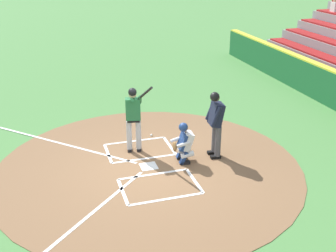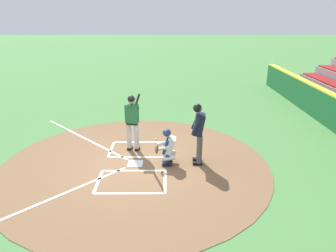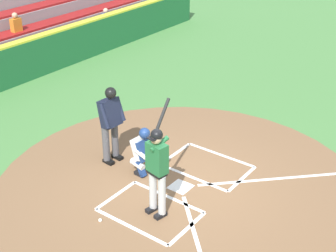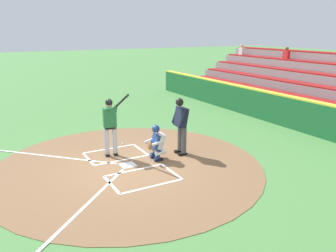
# 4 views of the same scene
# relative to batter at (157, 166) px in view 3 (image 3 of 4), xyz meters

# --- Properties ---
(ground_plane) EXTENTS (120.00, 120.00, 0.00)m
(ground_plane) POSITION_rel_batter_xyz_m (-0.99, -0.15, -1.10)
(ground_plane) COLOR #4C8442
(dirt_circle) EXTENTS (8.00, 8.00, 0.01)m
(dirt_circle) POSITION_rel_batter_xyz_m (-0.99, -0.15, -1.09)
(dirt_circle) COLOR brown
(dirt_circle) RESTS_ON ground
(home_plate_and_chalk) EXTENTS (7.93, 4.91, 0.01)m
(home_plate_and_chalk) POSITION_rel_batter_xyz_m (-0.99, 0.73, -1.08)
(home_plate_and_chalk) COLOR white
(home_plate_and_chalk) RESTS_ON dirt_circle
(batter) EXTENTS (1.03, 0.58, 2.13)m
(batter) POSITION_rel_batter_xyz_m (0.00, 0.00, 0.00)
(batter) COLOR #BCBCBC
(batter) RESTS_ON ground
(catcher) EXTENTS (0.59, 0.63, 1.13)m
(catcher) POSITION_rel_batter_xyz_m (-0.99, -1.12, -0.51)
(catcher) COLOR black
(catcher) RESTS_ON ground
(plate_umpire) EXTENTS (0.60, 0.44, 1.86)m
(plate_umpire) POSITION_rel_batter_xyz_m (-0.93, -2.03, -0.02)
(plate_umpire) COLOR #4C4C51
(plate_umpire) RESTS_ON ground
(baseball) EXTENTS (0.07, 0.07, 0.07)m
(baseball) POSITION_rel_batter_xyz_m (0.88, -0.72, -1.06)
(baseball) COLOR white
(baseball) RESTS_ON ground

